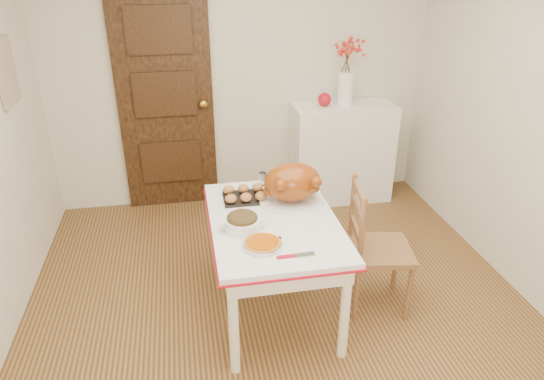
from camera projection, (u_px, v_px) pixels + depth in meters
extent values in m
cube|color=#4A2D11|center=(286.00, 326.00, 3.25)|extent=(3.50, 4.00, 0.00)
cube|color=beige|center=(241.00, 72.00, 4.46)|extent=(3.50, 0.00, 2.50)
cube|color=black|center=(166.00, 101.00, 4.42)|extent=(0.85, 0.06, 2.06)
cube|color=beige|center=(6.00, 72.00, 3.36)|extent=(0.03, 0.35, 0.45)
cube|color=white|center=(341.00, 153.00, 4.77)|extent=(0.96, 0.42, 0.96)
sphere|color=red|center=(324.00, 99.00, 4.49)|extent=(0.13, 0.13, 0.13)
cylinder|color=#AD4503|center=(263.00, 243.00, 2.80)|extent=(0.27, 0.27, 0.05)
cylinder|color=white|center=(263.00, 179.00, 3.54)|extent=(0.06, 0.06, 0.10)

